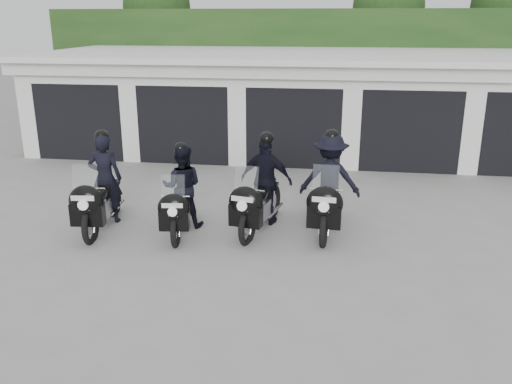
# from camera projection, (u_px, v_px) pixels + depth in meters

# --- Properties ---
(ground) EXTENTS (80.00, 80.00, 0.00)m
(ground) POSITION_uv_depth(u_px,v_px,m) (268.00, 245.00, 9.94)
(ground) COLOR gray
(ground) RESTS_ON ground
(garage_block) EXTENTS (16.40, 6.80, 2.96)m
(garage_block) POSITION_uv_depth(u_px,v_px,m) (300.00, 103.00, 17.08)
(garage_block) COLOR white
(garage_block) RESTS_ON ground
(background_vegetation) EXTENTS (20.00, 3.90, 5.80)m
(background_vegetation) POSITION_uv_depth(u_px,v_px,m) (319.00, 50.00, 21.19)
(background_vegetation) COLOR #193814
(background_vegetation) RESTS_ON ground
(police_bike_a) EXTENTS (0.82, 2.26, 1.97)m
(police_bike_a) POSITION_uv_depth(u_px,v_px,m) (101.00, 189.00, 10.59)
(police_bike_a) COLOR black
(police_bike_a) RESTS_ON ground
(police_bike_b) EXTENTS (0.88, 2.03, 1.77)m
(police_bike_b) POSITION_uv_depth(u_px,v_px,m) (181.00, 193.00, 10.49)
(police_bike_b) COLOR black
(police_bike_b) RESTS_ON ground
(police_bike_c) EXTENTS (1.16, 2.21, 1.95)m
(police_bike_c) POSITION_uv_depth(u_px,v_px,m) (263.00, 187.00, 10.60)
(police_bike_c) COLOR black
(police_bike_c) RESTS_ON ground
(police_bike_d) EXTENTS (1.23, 2.30, 2.00)m
(police_bike_d) POSITION_uv_depth(u_px,v_px,m) (329.00, 186.00, 10.57)
(police_bike_d) COLOR black
(police_bike_d) RESTS_ON ground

